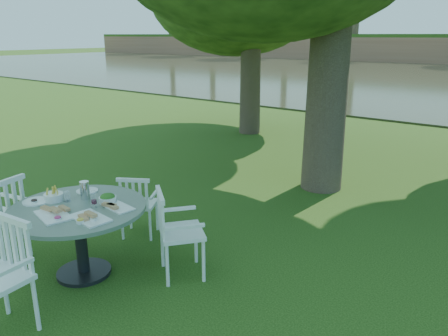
% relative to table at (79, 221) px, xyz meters
% --- Properties ---
extents(ground, '(140.00, 140.00, 0.00)m').
position_rel_table_xyz_m(ground, '(0.53, 1.55, -0.61)').
color(ground, '#19380B').
rests_on(ground, ground).
extents(table, '(1.37, 1.37, 0.76)m').
position_rel_table_xyz_m(table, '(0.00, 0.00, 0.00)').
color(table, black).
rests_on(table, ground).
extents(chair_ne, '(0.64, 0.64, 0.93)m').
position_rel_table_xyz_m(chair_ne, '(0.77, 0.57, -0.07)').
color(chair_ne, white).
rests_on(chair_ne, ground).
extents(chair_nw, '(0.54, 0.53, 0.80)m').
position_rel_table_xyz_m(chair_nw, '(-0.21, 0.95, -0.14)').
color(chair_nw, white).
rests_on(chair_nw, ground).
extents(chair_sw, '(0.56, 0.58, 0.98)m').
position_rel_table_xyz_m(chair_sw, '(-0.88, -0.36, -0.04)').
color(chair_sw, white).
rests_on(chair_sw, ground).
extents(chair_se, '(0.55, 0.52, 0.99)m').
position_rel_table_xyz_m(chair_se, '(0.27, -0.91, -0.03)').
color(chair_se, white).
rests_on(chair_se, ground).
extents(tableware, '(1.17, 0.91, 0.19)m').
position_rel_table_xyz_m(tableware, '(-0.05, 0.03, 0.18)').
color(tableware, white).
rests_on(tableware, table).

